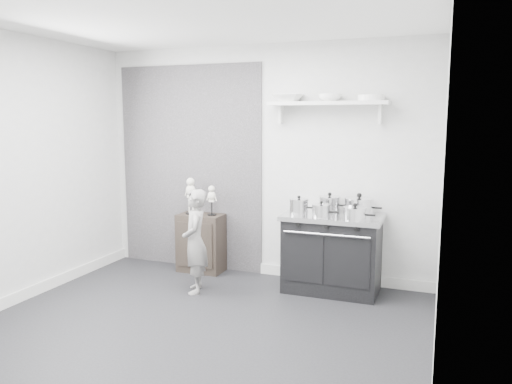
# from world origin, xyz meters

# --- Properties ---
(ground) EXTENTS (4.00, 4.00, 0.00)m
(ground) POSITION_xyz_m (0.00, 0.00, 0.00)
(ground) COLOR black
(ground) RESTS_ON ground
(room_shell) EXTENTS (4.02, 3.62, 2.71)m
(room_shell) POSITION_xyz_m (-0.09, 0.15, 1.64)
(room_shell) COLOR #B6B6B3
(room_shell) RESTS_ON ground
(wall_shelf) EXTENTS (1.30, 0.26, 0.24)m
(wall_shelf) POSITION_xyz_m (0.80, 1.68, 2.01)
(wall_shelf) COLOR silver
(wall_shelf) RESTS_ON room_shell
(stove) EXTENTS (1.05, 0.66, 0.84)m
(stove) POSITION_xyz_m (0.93, 1.48, 0.42)
(stove) COLOR black
(stove) RESTS_ON ground
(side_cabinet) EXTENTS (0.54, 0.32, 0.71)m
(side_cabinet) POSITION_xyz_m (-0.72, 1.61, 0.35)
(side_cabinet) COLOR black
(side_cabinet) RESTS_ON ground
(child) EXTENTS (0.42, 0.48, 1.12)m
(child) POSITION_xyz_m (-0.44, 0.92, 0.56)
(child) COLOR gray
(child) RESTS_ON ground
(pot_front_left) EXTENTS (0.29, 0.20, 0.20)m
(pot_front_left) POSITION_xyz_m (0.57, 1.39, 0.92)
(pot_front_left) COLOR silver
(pot_front_left) RESTS_ON stove
(pot_back_left) EXTENTS (0.33, 0.24, 0.22)m
(pot_back_left) POSITION_xyz_m (0.86, 1.62, 0.93)
(pot_back_left) COLOR silver
(pot_back_left) RESTS_ON stove
(pot_back_right) EXTENTS (0.40, 0.31, 0.23)m
(pot_back_right) POSITION_xyz_m (1.18, 1.58, 0.93)
(pot_back_right) COLOR silver
(pot_back_right) RESTS_ON stove
(pot_front_right) EXTENTS (0.32, 0.24, 0.17)m
(pot_front_right) POSITION_xyz_m (1.19, 1.28, 0.91)
(pot_front_right) COLOR silver
(pot_front_right) RESTS_ON stove
(pot_front_center) EXTENTS (0.28, 0.19, 0.17)m
(pot_front_center) POSITION_xyz_m (0.84, 1.30, 0.91)
(pot_front_center) COLOR silver
(pot_front_center) RESTS_ON stove
(skeleton_full) EXTENTS (0.14, 0.09, 0.51)m
(skeleton_full) POSITION_xyz_m (-0.85, 1.61, 0.96)
(skeleton_full) COLOR beige
(skeleton_full) RESTS_ON side_cabinet
(skeleton_torso) EXTENTS (0.12, 0.07, 0.41)m
(skeleton_torso) POSITION_xyz_m (-0.57, 1.61, 0.91)
(skeleton_torso) COLOR beige
(skeleton_torso) RESTS_ON side_cabinet
(bowl_large) EXTENTS (0.34, 0.34, 0.08)m
(bowl_large) POSITION_xyz_m (0.35, 1.67, 2.08)
(bowl_large) COLOR white
(bowl_large) RESTS_ON wall_shelf
(bowl_small) EXTENTS (0.25, 0.25, 0.08)m
(bowl_small) POSITION_xyz_m (0.82, 1.67, 2.08)
(bowl_small) COLOR white
(bowl_small) RESTS_ON wall_shelf
(plate_stack) EXTENTS (0.27, 0.27, 0.06)m
(plate_stack) POSITION_xyz_m (1.26, 1.67, 2.07)
(plate_stack) COLOR white
(plate_stack) RESTS_ON wall_shelf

